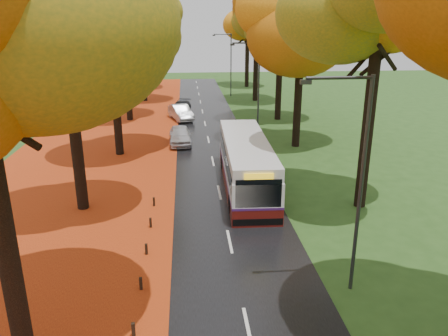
{
  "coord_description": "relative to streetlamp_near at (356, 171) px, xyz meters",
  "views": [
    {
      "loc": [
        -1.83,
        -5.73,
        9.66
      ],
      "look_at": [
        0.0,
        14.92,
        2.6
      ],
      "focal_mm": 35.0,
      "sensor_mm": 36.0,
      "label": 1
    }
  ],
  "objects": [
    {
      "name": "road",
      "position": [
        -3.95,
        17.0,
        -4.69
      ],
      "size": [
        6.5,
        90.0,
        0.04
      ],
      "primitive_type": "cube",
      "color": "black",
      "rests_on": "ground"
    },
    {
      "name": "car_dark",
      "position": [
        -6.3,
        33.96,
        -4.09
      ],
      "size": [
        2.51,
        4.29,
        1.17
      ],
      "primitive_type": "imported",
      "rotation": [
        0.0,
        0.0,
        -0.23
      ],
      "color": "black",
      "rests_on": "road"
    },
    {
      "name": "streetlamp_near",
      "position": [
        0.0,
        0.0,
        0.0
      ],
      "size": [
        2.45,
        0.18,
        8.0
      ],
      "color": "#333538",
      "rests_on": "ground"
    },
    {
      "name": "trees_right",
      "position": [
        3.24,
        18.91,
        4.98
      ],
      "size": [
        9.3,
        74.2,
        13.96
      ],
      "color": "black",
      "rests_on": "ground"
    },
    {
      "name": "streetlamp_far",
      "position": [
        0.0,
        44.0,
        0.0
      ],
      "size": [
        2.45,
        0.18,
        8.0
      ],
      "color": "#333538",
      "rests_on": "ground"
    },
    {
      "name": "leaf_drift",
      "position": [
        -7.0,
        17.0,
        -4.67
      ],
      "size": [
        0.9,
        90.0,
        0.01
      ],
      "primitive_type": "cube",
      "color": "#D04915",
      "rests_on": "road"
    },
    {
      "name": "streetlamp_mid",
      "position": [
        0.0,
        22.0,
        0.0
      ],
      "size": [
        2.45,
        0.18,
        8.0
      ],
      "color": "#333538",
      "rests_on": "ground"
    },
    {
      "name": "bus",
      "position": [
        -2.29,
        10.81,
        -3.14
      ],
      "size": [
        2.86,
        11.2,
        2.93
      ],
      "rotation": [
        0.0,
        0.0,
        -0.03
      ],
      "color": "#59110D",
      "rests_on": "road"
    },
    {
      "name": "trees_left",
      "position": [
        -11.13,
        19.06,
        4.82
      ],
      "size": [
        9.2,
        74.0,
        13.88
      ],
      "color": "black",
      "rests_on": "ground"
    },
    {
      "name": "car_white",
      "position": [
        -6.3,
        20.8,
        -3.94
      ],
      "size": [
        1.88,
        4.36,
        1.46
      ],
      "primitive_type": "imported",
      "rotation": [
        0.0,
        0.0,
        0.04
      ],
      "color": "silver",
      "rests_on": "road"
    },
    {
      "name": "centre_line",
      "position": [
        -3.95,
        17.0,
        -4.67
      ],
      "size": [
        0.12,
        90.0,
        0.01
      ],
      "primitive_type": "cube",
      "color": "silver",
      "rests_on": "road"
    },
    {
      "name": "car_silver",
      "position": [
        -6.3,
        30.03,
        -3.93
      ],
      "size": [
        2.8,
        4.78,
        1.49
      ],
      "primitive_type": "imported",
      "rotation": [
        0.0,
        0.0,
        0.29
      ],
      "color": "gray",
      "rests_on": "road"
    },
    {
      "name": "leaf_verge",
      "position": [
        -12.95,
        17.0,
        -4.7
      ],
      "size": [
        12.0,
        90.0,
        0.02
      ],
      "primitive_type": "cube",
      "color": "maroon",
      "rests_on": "ground"
    }
  ]
}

